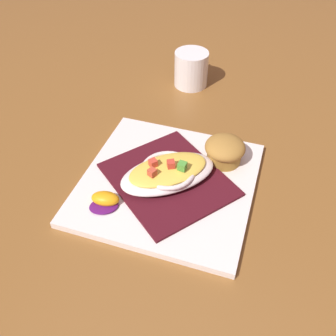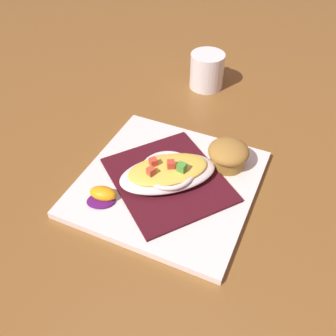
% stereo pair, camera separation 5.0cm
% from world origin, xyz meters
% --- Properties ---
extents(ground_plane, '(2.60, 2.60, 0.00)m').
position_xyz_m(ground_plane, '(0.00, 0.00, 0.00)').
color(ground_plane, brown).
extents(square_plate, '(0.31, 0.31, 0.01)m').
position_xyz_m(square_plate, '(0.00, 0.00, 0.01)').
color(square_plate, white).
rests_on(square_plate, ground_plane).
extents(folded_napkin, '(0.27, 0.27, 0.01)m').
position_xyz_m(folded_napkin, '(0.00, 0.00, 0.02)').
color(folded_napkin, '#460F19').
rests_on(folded_napkin, square_plate).
extents(gratin_dish, '(0.19, 0.18, 0.04)m').
position_xyz_m(gratin_dish, '(-0.00, -0.00, 0.03)').
color(gratin_dish, silver).
rests_on(gratin_dish, folded_napkin).
extents(muffin, '(0.07, 0.07, 0.05)m').
position_xyz_m(muffin, '(0.09, 0.08, 0.04)').
color(muffin, '#A6772E').
rests_on(muffin, square_plate).
extents(orange_garnish, '(0.06, 0.05, 0.02)m').
position_xyz_m(orange_garnish, '(-0.08, -0.08, 0.02)').
color(orange_garnish, '#52135B').
rests_on(orange_garnish, square_plate).
extents(coffee_mug, '(0.08, 0.11, 0.08)m').
position_xyz_m(coffee_mug, '(-0.04, 0.34, 0.04)').
color(coffee_mug, white).
rests_on(coffee_mug, ground_plane).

